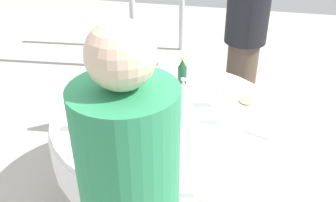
% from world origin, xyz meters
% --- Properties ---
extents(ground_plane, '(10.00, 10.00, 0.00)m').
position_xyz_m(ground_plane, '(0.00, 0.00, 0.00)').
color(ground_plane, '#B7B2A8').
extents(dining_table, '(1.47, 1.47, 0.74)m').
position_xyz_m(dining_table, '(0.00, 0.00, 0.59)').
color(dining_table, white).
rests_on(dining_table, ground_plane).
extents(bottle_clear_north, '(0.07, 0.07, 0.27)m').
position_xyz_m(bottle_clear_north, '(0.05, 0.10, 0.86)').
color(bottle_clear_north, silver).
rests_on(bottle_clear_north, dining_table).
extents(bottle_clear_outer, '(0.06, 0.06, 0.31)m').
position_xyz_m(bottle_clear_outer, '(-0.50, -0.24, 0.88)').
color(bottle_clear_outer, silver).
rests_on(bottle_clear_outer, dining_table).
extents(bottle_clear_rear, '(0.07, 0.07, 0.31)m').
position_xyz_m(bottle_clear_rear, '(-0.02, -0.08, 0.89)').
color(bottle_clear_rear, silver).
rests_on(bottle_clear_rear, dining_table).
extents(bottle_green_right, '(0.06, 0.06, 0.27)m').
position_xyz_m(bottle_green_right, '(0.27, -0.23, 0.87)').
color(bottle_green_right, '#2D6B38').
rests_on(bottle_green_right, dining_table).
extents(bottle_dark_green_near, '(0.07, 0.07, 0.26)m').
position_xyz_m(bottle_dark_green_near, '(0.44, -0.20, 0.86)').
color(bottle_dark_green_near, '#194728').
rests_on(bottle_dark_green_near, dining_table).
extents(bottle_dark_green_east, '(0.06, 0.06, 0.26)m').
position_xyz_m(bottle_dark_green_east, '(-0.26, 0.04, 0.86)').
color(bottle_dark_green_east, '#194728').
rests_on(bottle_dark_green_east, dining_table).
extents(wine_glass_right, '(0.07, 0.07, 0.15)m').
position_xyz_m(wine_glass_right, '(-0.13, 0.29, 0.84)').
color(wine_glass_right, white).
rests_on(wine_glass_right, dining_table).
extents(wine_glass_near, '(0.07, 0.07, 0.14)m').
position_xyz_m(wine_glass_near, '(-0.23, -0.11, 0.84)').
color(wine_glass_near, white).
rests_on(wine_glass_near, dining_table).
extents(wine_glass_east, '(0.07, 0.07, 0.16)m').
position_xyz_m(wine_glass_east, '(0.31, -0.41, 0.85)').
color(wine_glass_east, white).
rests_on(wine_glass_east, dining_table).
extents(wine_glass_mid, '(0.07, 0.07, 0.14)m').
position_xyz_m(wine_glass_mid, '(0.05, 0.35, 0.84)').
color(wine_glass_mid, white).
rests_on(wine_glass_mid, dining_table).
extents(plate_front, '(0.22, 0.22, 0.04)m').
position_xyz_m(plate_front, '(-0.04, -0.38, 0.75)').
color(plate_front, white).
rests_on(plate_front, dining_table).
extents(plate_west, '(0.23, 0.23, 0.04)m').
position_xyz_m(plate_west, '(0.51, 0.13, 0.75)').
color(plate_west, white).
rests_on(plate_west, dining_table).
extents(plate_left, '(0.25, 0.25, 0.04)m').
position_xyz_m(plate_left, '(-0.21, 0.47, 0.75)').
color(plate_left, white).
rests_on(plate_left, dining_table).
extents(spoon_outer, '(0.14, 0.14, 0.00)m').
position_xyz_m(spoon_outer, '(0.25, 0.46, 0.74)').
color(spoon_outer, silver).
rests_on(spoon_outer, dining_table).
extents(folded_napkin, '(0.19, 0.19, 0.02)m').
position_xyz_m(folded_napkin, '(0.08, 0.58, 0.75)').
color(folded_napkin, white).
rests_on(folded_napkin, dining_table).
extents(person_outer, '(0.34, 0.34, 1.68)m').
position_xyz_m(person_outer, '(-1.01, 0.41, 0.88)').
color(person_outer, '#4C3F33').
rests_on(person_outer, ground_plane).
extents(chair_east, '(0.56, 0.56, 0.87)m').
position_xyz_m(chair_east, '(-0.82, -0.63, 0.52)').
color(chair_east, '#2D2D33').
rests_on(chair_east, ground_plane).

